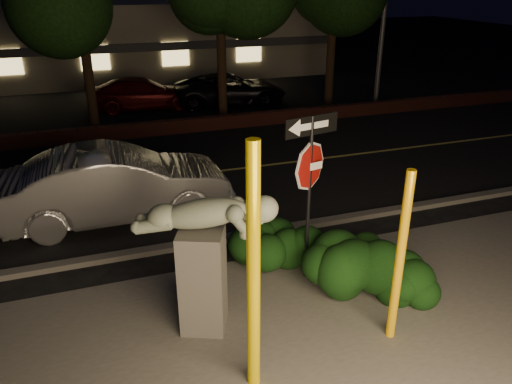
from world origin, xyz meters
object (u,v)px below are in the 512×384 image
at_px(yellow_pole_left, 253,274).
at_px(sculpture, 204,249).
at_px(signpost, 310,167).
at_px(parked_car_dark, 230,89).
at_px(silver_sedan, 117,185).
at_px(yellow_pole_right, 400,259).
at_px(parked_car_darkred, 142,94).

bearing_deg(yellow_pole_left, sculpture, 102.43).
distance_m(signpost, sculpture, 2.43).
bearing_deg(parked_car_dark, yellow_pole_left, 171.97).
height_order(silver_sedan, parked_car_dark, silver_sedan).
xyz_separation_m(sculpture, parked_car_dark, (4.75, 14.63, -0.79)).
distance_m(yellow_pole_right, signpost, 2.27).
xyz_separation_m(signpost, sculpture, (-2.15, -0.82, -0.79)).
bearing_deg(yellow_pole_left, yellow_pole_right, 5.13).
xyz_separation_m(signpost, parked_car_dark, (2.60, 13.82, -1.59)).
xyz_separation_m(yellow_pole_right, parked_car_dark, (2.02, 15.86, -0.76)).
bearing_deg(parked_car_darkred, yellow_pole_left, -179.01).
height_order(yellow_pole_left, signpost, yellow_pole_left).
bearing_deg(silver_sedan, parked_car_darkred, -10.96).
xyz_separation_m(sculpture, silver_sedan, (-0.98, 4.60, -0.61)).
xyz_separation_m(yellow_pole_right, sculpture, (-2.72, 1.22, 0.03)).
bearing_deg(parked_car_darkred, signpost, -172.04).
relative_size(sculpture, silver_sedan, 0.46).
bearing_deg(parked_car_dark, silver_sedan, 157.67).
relative_size(signpost, parked_car_darkred, 0.70).
relative_size(sculpture, parked_car_darkred, 0.52).
height_order(yellow_pole_right, signpost, signpost).
bearing_deg(sculpture, yellow_pole_right, -1.51).
xyz_separation_m(yellow_pole_left, signpost, (1.83, 2.25, 0.45)).
distance_m(sculpture, silver_sedan, 4.75).
relative_size(yellow_pole_right, sculpture, 1.21).
xyz_separation_m(silver_sedan, parked_car_dark, (5.72, 10.03, -0.18)).
xyz_separation_m(signpost, parked_car_darkred, (-1.20, 14.32, -1.60)).
bearing_deg(signpost, parked_car_darkred, 83.12).
xyz_separation_m(yellow_pole_right, silver_sedan, (-3.70, 5.83, -0.58)).
relative_size(yellow_pole_right, signpost, 0.90).
bearing_deg(signpost, sculpture, -170.87).
bearing_deg(yellow_pole_right, yellow_pole_left, -174.87).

